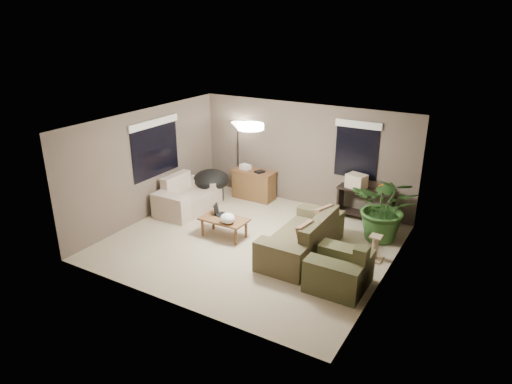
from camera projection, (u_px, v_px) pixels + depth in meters
The scene contains 20 objects.
room_shell at pixel (251, 186), 9.02m from camera, with size 5.50×5.50×5.50m.
main_sofa at pixel (304, 240), 8.91m from camera, with size 0.95×2.20×0.85m.
throw_pillows at pixel (317, 226), 8.66m from camera, with size 0.36×1.39×0.47m.
loveseat at pixel (187, 198), 10.94m from camera, with size 0.90×1.60×0.85m.
armchair at pixel (340, 271), 7.82m from camera, with size 0.95×1.00×0.85m.
coffee_table at pixel (224, 221), 9.58m from camera, with size 1.00×0.55×0.42m.
laptop at pixel (220, 213), 9.70m from camera, with size 0.42×0.33×0.24m.
plastic_bag at pixel (228, 218), 9.31m from camera, with size 0.31×0.28×0.22m, color white.
desk at pixel (254, 184), 11.61m from camera, with size 1.10×0.50×0.75m.
desk_papers at pixel (248, 168), 11.52m from camera, with size 0.72×0.31×0.12m.
console_table at pixel (365, 202), 10.33m from camera, with size 1.30×0.40×0.75m.
pumpkin at pixel (383, 189), 10.02m from camera, with size 0.23×0.23×0.19m, color orange.
cardboard_box at pixel (356, 181), 10.28m from camera, with size 0.42×0.32×0.32m, color beige.
papasan_chair at pixel (211, 183), 11.47m from camera, with size 1.18×1.18×0.80m.
floor_lamp at pixel (238, 134), 11.50m from camera, with size 0.32×0.32×1.91m.
ceiling_fixture at pixel (251, 127), 8.59m from camera, with size 0.50×0.50×0.10m, color white.
houseplant at pixel (385, 214), 9.39m from camera, with size 1.32×1.47×1.14m, color #2D5923.
cat_scratching_post at pixel (375, 249), 8.73m from camera, with size 0.32×0.32×0.50m.
window_left at pixel (155, 139), 10.35m from camera, with size 0.05×1.56×1.33m.
window_back at pixel (357, 140), 10.20m from camera, with size 1.06×0.05×1.33m.
Camera 1 is at (4.36, -7.24, 4.39)m, focal length 32.00 mm.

